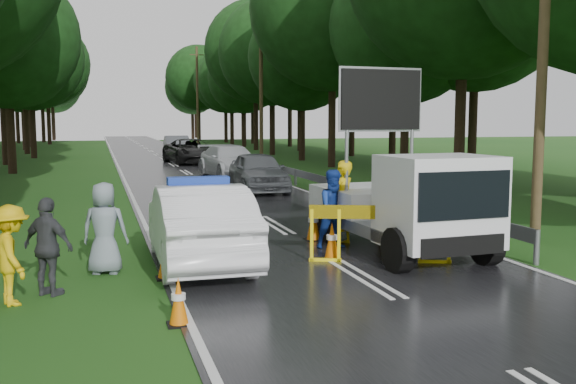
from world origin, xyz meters
name	(u,v)px	position (x,y,z in m)	size (l,w,h in m)	color
ground	(362,278)	(0.00, 0.00, 0.00)	(160.00, 160.00, 0.00)	#1C4E16
road	(173,165)	(0.00, 30.00, 0.01)	(7.00, 140.00, 0.02)	black
guardrail	(232,156)	(3.70, 29.67, 0.55)	(0.12, 60.06, 0.70)	gray
utility_pole_near	(544,20)	(5.20, 2.00, 5.06)	(1.40, 0.24, 10.00)	#453620
utility_pole_mid	(261,83)	(5.20, 28.00, 5.06)	(1.40, 0.24, 10.00)	#453620
utility_pole_far	(197,97)	(5.20, 54.00, 5.06)	(1.40, 0.24, 10.00)	#453620
police_sedan	(199,225)	(-2.65, 1.92, 0.79)	(1.73, 4.81, 1.74)	white
work_truck	(407,204)	(1.69, 1.62, 1.07)	(2.44, 5.07, 3.96)	gray
barrier	(380,220)	(0.80, 1.00, 0.88)	(2.65, 1.03, 1.16)	yellow
officer	(342,203)	(0.76, 2.98, 0.97)	(0.71, 0.46, 1.93)	gold
civilian	(335,209)	(0.48, 2.68, 0.88)	(0.85, 0.66, 1.75)	#173796
bystander_left	(11,255)	(-5.83, 0.00, 0.78)	(1.01, 0.58, 1.56)	#E3B50C
bystander_mid	(48,247)	(-5.32, 0.38, 0.81)	(0.94, 0.39, 1.61)	#393B40
bystander_right	(105,228)	(-4.43, 1.68, 0.85)	(0.84, 0.54, 1.71)	gray
queue_car_first	(258,172)	(1.55, 14.09, 0.79)	(1.86, 4.64, 1.58)	#44484C
queue_car_second	(231,161)	(1.71, 20.33, 0.80)	(2.23, 5.49, 1.59)	#AFB2B8
queue_car_third	(191,151)	(1.25, 31.00, 0.80)	(2.64, 5.73, 1.59)	black
queue_car_fourth	(177,147)	(1.17, 37.76, 0.81)	(1.72, 4.93, 1.62)	#44474C
cone_near_left	(179,302)	(-3.50, -1.74, 0.33)	(0.32, 0.32, 0.68)	black
cone_center	(332,241)	(0.01, 1.59, 0.38)	(0.37, 0.37, 0.78)	black
cone_far	(313,224)	(0.32, 3.67, 0.40)	(0.39, 0.39, 0.83)	black
cone_left_mid	(166,259)	(-3.40, 0.95, 0.37)	(0.36, 0.36, 0.76)	black
cone_right	(381,218)	(2.44, 4.50, 0.32)	(0.31, 0.31, 0.66)	black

